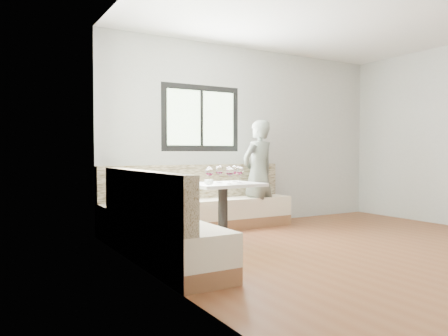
# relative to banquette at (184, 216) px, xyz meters

# --- Properties ---
(room) EXTENTS (5.01, 5.01, 2.81)m
(room) POSITION_rel_banquette_xyz_m (1.51, -1.55, 1.08)
(room) COLOR brown
(room) RESTS_ON ground
(banquette) EXTENTS (2.90, 2.80, 0.95)m
(banquette) POSITION_rel_banquette_xyz_m (0.00, 0.00, 0.00)
(banquette) COLOR brown
(banquette) RESTS_ON ground
(table) EXTENTS (0.95, 0.76, 0.75)m
(table) POSITION_rel_banquette_xyz_m (0.39, -0.30, 0.23)
(table) COLOR black
(table) RESTS_ON ground
(person) EXTENTS (0.66, 0.51, 1.63)m
(person) POSITION_rel_banquette_xyz_m (1.48, 0.49, 0.48)
(person) COLOR slate
(person) RESTS_ON ground
(olive_ramekin) EXTENTS (0.11, 0.11, 0.04)m
(olive_ramekin) POSITION_rel_banquette_xyz_m (0.22, -0.24, 0.44)
(olive_ramekin) COLOR white
(olive_ramekin) RESTS_ON table
(wine_glass_a) EXTENTS (0.10, 0.10, 0.22)m
(wine_glass_a) POSITION_rel_banquette_xyz_m (0.11, -0.47, 0.57)
(wine_glass_a) COLOR white
(wine_glass_a) RESTS_ON table
(wine_glass_b) EXTENTS (0.10, 0.10, 0.22)m
(wine_glass_b) POSITION_rel_banquette_xyz_m (0.36, -0.51, 0.57)
(wine_glass_b) COLOR white
(wine_glass_b) RESTS_ON table
(wine_glass_c) EXTENTS (0.10, 0.10, 0.22)m
(wine_glass_c) POSITION_rel_banquette_xyz_m (0.58, -0.38, 0.57)
(wine_glass_c) COLOR white
(wine_glass_c) RESTS_ON table
(wine_glass_d) EXTENTS (0.10, 0.10, 0.22)m
(wine_glass_d) POSITION_rel_banquette_xyz_m (0.40, -0.20, 0.57)
(wine_glass_d) COLOR white
(wine_glass_d) RESTS_ON table
(wine_glass_e) EXTENTS (0.10, 0.10, 0.22)m
(wine_glass_e) POSITION_rel_banquette_xyz_m (0.63, -0.19, 0.57)
(wine_glass_e) COLOR white
(wine_glass_e) RESTS_ON table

